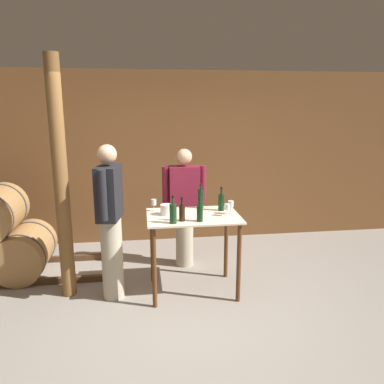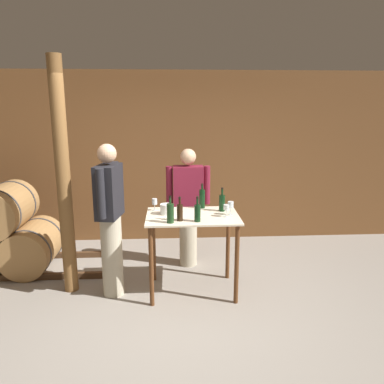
{
  "view_description": "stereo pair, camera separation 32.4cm",
  "coord_description": "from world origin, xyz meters",
  "px_view_note": "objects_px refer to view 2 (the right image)",
  "views": [
    {
      "loc": [
        -0.36,
        -3.47,
        2.16
      ],
      "look_at": [
        0.21,
        0.71,
        1.19
      ],
      "focal_mm": 35.0,
      "sensor_mm": 36.0,
      "label": 1
    },
    {
      "loc": [
        -0.04,
        -3.5,
        2.16
      ],
      "look_at": [
        0.21,
        0.71,
        1.19
      ],
      "focal_mm": 35.0,
      "sensor_mm": 36.0,
      "label": 2
    }
  ],
  "objects_px": {
    "wine_bottle_far_right": "(222,202)",
    "wine_glass_near_center": "(226,208)",
    "wine_glass_near_left": "(155,202)",
    "wooden_post": "(63,180)",
    "wine_bottle_center": "(197,212)",
    "person_visitor_with_scarf": "(110,218)",
    "wine_glass_near_right": "(231,205)",
    "wine_bottle_far_left": "(170,213)",
    "wine_bottle_right": "(202,198)",
    "ice_bucket": "(166,209)",
    "person_host": "(188,205)",
    "wine_bottle_left": "(180,212)"
  },
  "relations": [
    {
      "from": "person_visitor_with_scarf",
      "to": "wine_glass_near_right",
      "type": "bearing_deg",
      "value": 0.55
    },
    {
      "from": "wine_glass_near_left",
      "to": "wooden_post",
      "type": "bearing_deg",
      "value": -173.21
    },
    {
      "from": "wine_glass_near_left",
      "to": "wine_glass_near_center",
      "type": "xyz_separation_m",
      "value": [
        0.82,
        -0.31,
        0.0
      ]
    },
    {
      "from": "wine_bottle_far_right",
      "to": "wine_glass_near_center",
      "type": "xyz_separation_m",
      "value": [
        0.02,
        -0.24,
        -0.0
      ]
    },
    {
      "from": "wine_glass_near_right",
      "to": "person_visitor_with_scarf",
      "type": "xyz_separation_m",
      "value": [
        -1.37,
        -0.01,
        -0.12
      ]
    },
    {
      "from": "wooden_post",
      "to": "wine_bottle_far_right",
      "type": "height_order",
      "value": "wooden_post"
    },
    {
      "from": "wooden_post",
      "to": "wine_bottle_far_left",
      "type": "relative_size",
      "value": 9.1
    },
    {
      "from": "wooden_post",
      "to": "wine_glass_near_left",
      "type": "height_order",
      "value": "wooden_post"
    },
    {
      "from": "wooden_post",
      "to": "wine_bottle_center",
      "type": "relative_size",
      "value": 9.66
    },
    {
      "from": "wine_glass_near_left",
      "to": "person_visitor_with_scarf",
      "type": "relative_size",
      "value": 0.08
    },
    {
      "from": "wine_bottle_left",
      "to": "wine_glass_near_right",
      "type": "height_order",
      "value": "wine_bottle_left"
    },
    {
      "from": "person_visitor_with_scarf",
      "to": "person_host",
      "type": "bearing_deg",
      "value": 40.89
    },
    {
      "from": "wine_glass_near_left",
      "to": "ice_bucket",
      "type": "relative_size",
      "value": 1.02
    },
    {
      "from": "wooden_post",
      "to": "wine_glass_near_right",
      "type": "bearing_deg",
      "value": -3.61
    },
    {
      "from": "wine_bottle_right",
      "to": "ice_bucket",
      "type": "relative_size",
      "value": 2.15
    },
    {
      "from": "wine_bottle_right",
      "to": "person_visitor_with_scarf",
      "type": "xyz_separation_m",
      "value": [
        -1.07,
        -0.33,
        -0.13
      ]
    },
    {
      "from": "wine_glass_near_right",
      "to": "wine_bottle_center",
      "type": "bearing_deg",
      "value": -149.92
    },
    {
      "from": "person_host",
      "to": "wine_glass_near_left",
      "type": "bearing_deg",
      "value": -128.25
    },
    {
      "from": "wine_glass_near_left",
      "to": "person_host",
      "type": "distance_m",
      "value": 0.72
    },
    {
      "from": "wine_glass_near_center",
      "to": "person_visitor_with_scarf",
      "type": "xyz_separation_m",
      "value": [
        -1.31,
        0.06,
        -0.11
      ]
    },
    {
      "from": "wine_bottle_left",
      "to": "wine_bottle_far_right",
      "type": "relative_size",
      "value": 0.93
    },
    {
      "from": "wine_bottle_far_right",
      "to": "person_host",
      "type": "xyz_separation_m",
      "value": [
        -0.37,
        0.62,
        -0.2
      ]
    },
    {
      "from": "wine_bottle_far_right",
      "to": "wine_glass_near_right",
      "type": "relative_size",
      "value": 1.82
    },
    {
      "from": "wine_bottle_left",
      "to": "person_visitor_with_scarf",
      "type": "distance_m",
      "value": 0.81
    },
    {
      "from": "wine_bottle_left",
      "to": "wine_glass_near_left",
      "type": "height_order",
      "value": "wine_bottle_left"
    },
    {
      "from": "wine_bottle_left",
      "to": "wine_bottle_center",
      "type": "height_order",
      "value": "wine_bottle_center"
    },
    {
      "from": "wine_glass_near_right",
      "to": "ice_bucket",
      "type": "relative_size",
      "value": 1.11
    },
    {
      "from": "wine_bottle_left",
      "to": "wine_bottle_right",
      "type": "distance_m",
      "value": 0.58
    },
    {
      "from": "wine_glass_near_left",
      "to": "person_visitor_with_scarf",
      "type": "bearing_deg",
      "value": -152.76
    },
    {
      "from": "wine_bottle_right",
      "to": "wine_bottle_center",
      "type": "bearing_deg",
      "value": -100.11
    },
    {
      "from": "wine_glass_near_center",
      "to": "person_visitor_with_scarf",
      "type": "bearing_deg",
      "value": 177.32
    },
    {
      "from": "wine_glass_near_right",
      "to": "person_visitor_with_scarf",
      "type": "height_order",
      "value": "person_visitor_with_scarf"
    },
    {
      "from": "wine_bottle_far_left",
      "to": "wine_bottle_far_right",
      "type": "relative_size",
      "value": 1.03
    },
    {
      "from": "wine_bottle_center",
      "to": "wine_glass_near_left",
      "type": "distance_m",
      "value": 0.67
    },
    {
      "from": "wine_bottle_right",
      "to": "wine_glass_near_center",
      "type": "xyz_separation_m",
      "value": [
        0.24,
        -0.39,
        -0.02
      ]
    },
    {
      "from": "wooden_post",
      "to": "wine_bottle_right",
      "type": "height_order",
      "value": "wooden_post"
    },
    {
      "from": "wine_glass_near_right",
      "to": "ice_bucket",
      "type": "distance_m",
      "value": 0.74
    },
    {
      "from": "wooden_post",
      "to": "person_visitor_with_scarf",
      "type": "height_order",
      "value": "wooden_post"
    },
    {
      "from": "wine_bottle_left",
      "to": "wine_glass_near_left",
      "type": "distance_m",
      "value": 0.52
    },
    {
      "from": "wine_bottle_left",
      "to": "wine_bottle_center",
      "type": "distance_m",
      "value": 0.19
    },
    {
      "from": "wine_bottle_center",
      "to": "person_visitor_with_scarf",
      "type": "bearing_deg",
      "value": 167.39
    },
    {
      "from": "wine_bottle_left",
      "to": "wine_bottle_center",
      "type": "relative_size",
      "value": 0.96
    },
    {
      "from": "person_host",
      "to": "wine_glass_near_center",
      "type": "bearing_deg",
      "value": -65.67
    },
    {
      "from": "wine_bottle_left",
      "to": "wine_glass_near_center",
      "type": "bearing_deg",
      "value": 12.19
    },
    {
      "from": "wine_bottle_right",
      "to": "wine_bottle_far_right",
      "type": "relative_size",
      "value": 1.06
    },
    {
      "from": "wine_glass_near_right",
      "to": "person_host",
      "type": "xyz_separation_m",
      "value": [
        -0.45,
        0.78,
        -0.2
      ]
    },
    {
      "from": "wine_glass_near_center",
      "to": "ice_bucket",
      "type": "height_order",
      "value": "wine_glass_near_center"
    },
    {
      "from": "wine_bottle_far_left",
      "to": "wine_bottle_center",
      "type": "distance_m",
      "value": 0.29
    },
    {
      "from": "wooden_post",
      "to": "person_host",
      "type": "xyz_separation_m",
      "value": [
        1.44,
        0.66,
        -0.5
      ]
    },
    {
      "from": "wine_glass_near_left",
      "to": "wine_glass_near_center",
      "type": "bearing_deg",
      "value": -21.05
    }
  ]
}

